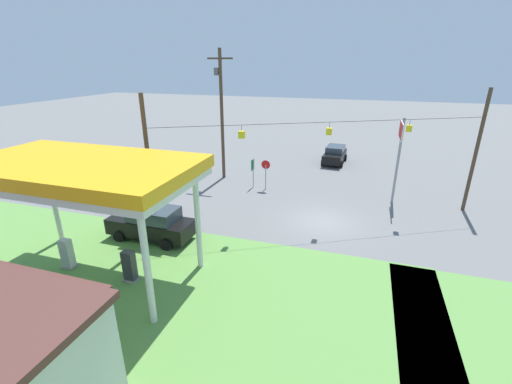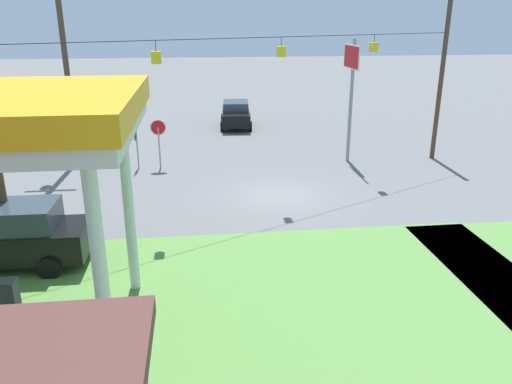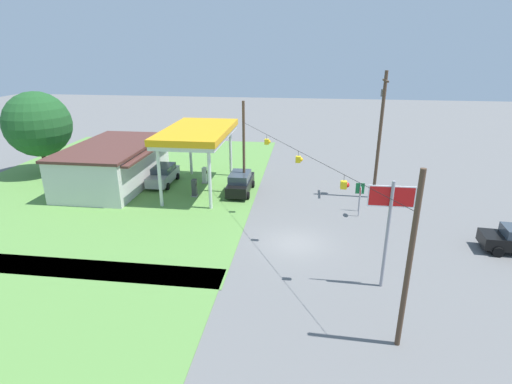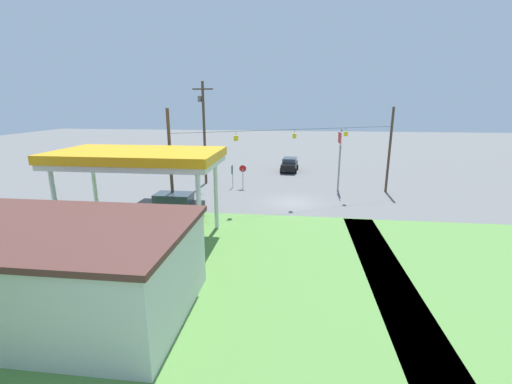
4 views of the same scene
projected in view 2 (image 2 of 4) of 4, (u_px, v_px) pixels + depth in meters
ground_plane at (279, 195)px, 21.48m from camera, size 160.00×160.00×0.00m
fuel_pump_near at (8, 313)px, 11.60m from camera, size 0.71×0.56×1.59m
car_at_pumps_front at (4, 236)px, 15.05m from camera, size 5.07×2.14×2.00m
car_on_crossroad at (236, 114)px, 34.68m from camera, size 2.36×4.46×1.75m
stop_sign_roadside at (158, 133)px, 24.81m from camera, size 0.80×0.08×2.50m
stop_sign_overhead at (351, 74)px, 25.21m from camera, size 0.22×2.43×6.28m
route_sign at (136, 135)px, 24.81m from camera, size 0.10×0.70×2.40m
utility_pole_main at (62, 43)px, 24.55m from camera, size 2.20×0.44×10.93m
signal_span_gantry at (280, 90)px, 20.00m from camera, size 18.85×10.24×8.38m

